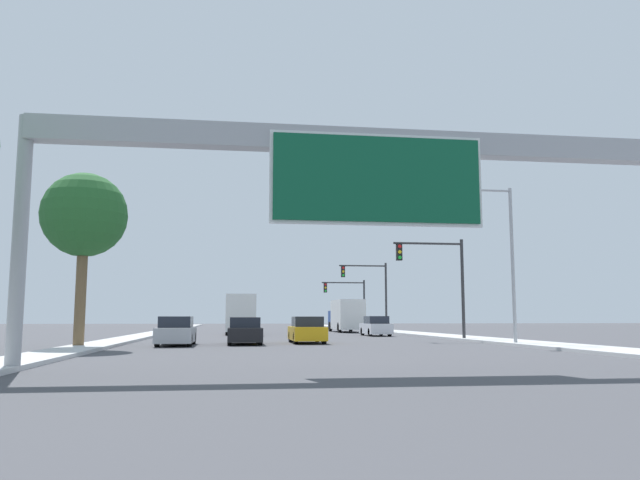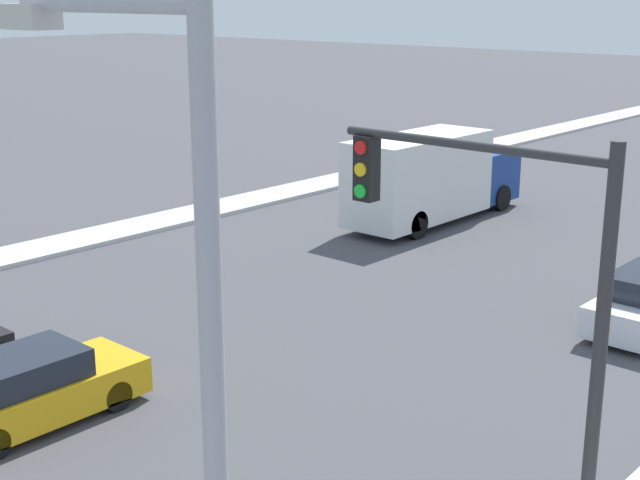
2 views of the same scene
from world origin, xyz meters
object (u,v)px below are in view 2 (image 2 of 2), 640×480
(truck_box_primary, at_px, (431,177))
(street_lamp_right, at_px, (188,439))
(traffic_light_near_intersection, at_px, (511,274))
(car_near_center, at_px, (32,390))

(truck_box_primary, height_order, street_lamp_right, street_lamp_right)
(traffic_light_near_intersection, distance_m, street_lamp_right, 7.13)
(traffic_light_near_intersection, bearing_deg, car_near_center, -162.80)
(car_near_center, bearing_deg, truck_box_primary, 100.67)
(car_near_center, bearing_deg, street_lamp_right, -23.03)
(truck_box_primary, distance_m, traffic_light_near_intersection, 20.25)
(car_near_center, distance_m, truck_box_primary, 18.94)
(traffic_light_near_intersection, xyz_separation_m, street_lamp_right, (1.21, -7.00, 0.58))
(truck_box_primary, relative_size, street_lamp_right, 1.03)
(truck_box_primary, relative_size, traffic_light_near_intersection, 1.33)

